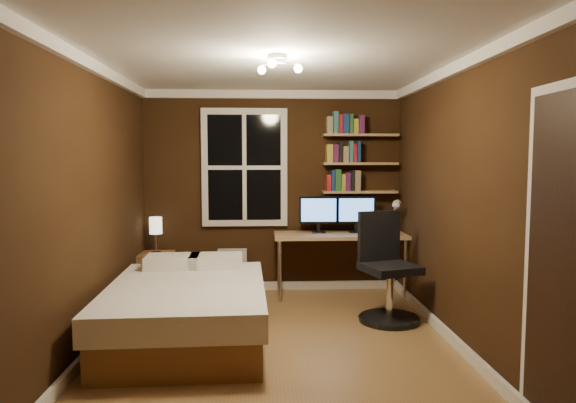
{
  "coord_description": "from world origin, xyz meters",
  "views": [
    {
      "loc": [
        -0.12,
        -4.33,
        1.66
      ],
      "look_at": [
        0.11,
        0.45,
        1.26
      ],
      "focal_mm": 32.0,
      "sensor_mm": 36.0,
      "label": 1
    }
  ],
  "objects_px": {
    "bed": "(187,310)",
    "desk": "(340,239)",
    "desk_lamp": "(395,216)",
    "monitor_right": "(356,214)",
    "nightstand": "(157,274)",
    "radiator": "(232,270)",
    "monitor_left": "(319,215)",
    "office_chair": "(387,278)",
    "bedside_lamp": "(156,235)"
  },
  "relations": [
    {
      "from": "bed",
      "to": "desk",
      "type": "height_order",
      "value": "desk"
    },
    {
      "from": "desk_lamp",
      "to": "monitor_right",
      "type": "bearing_deg",
      "value": 158.62
    },
    {
      "from": "bed",
      "to": "desk",
      "type": "bearing_deg",
      "value": 40.34
    },
    {
      "from": "nightstand",
      "to": "monitor_right",
      "type": "distance_m",
      "value": 2.53
    },
    {
      "from": "nightstand",
      "to": "radiator",
      "type": "height_order",
      "value": "radiator"
    },
    {
      "from": "radiator",
      "to": "monitor_right",
      "type": "relative_size",
      "value": 1.12
    },
    {
      "from": "monitor_left",
      "to": "office_chair",
      "type": "height_order",
      "value": "monitor_left"
    },
    {
      "from": "bed",
      "to": "radiator",
      "type": "bearing_deg",
      "value": 77.61
    },
    {
      "from": "nightstand",
      "to": "desk_lamp",
      "type": "distance_m",
      "value": 2.96
    },
    {
      "from": "monitor_left",
      "to": "office_chair",
      "type": "bearing_deg",
      "value": -61.12
    },
    {
      "from": "bedside_lamp",
      "to": "monitor_right",
      "type": "height_order",
      "value": "monitor_right"
    },
    {
      "from": "office_chair",
      "to": "monitor_left",
      "type": "bearing_deg",
      "value": 101.05
    },
    {
      "from": "radiator",
      "to": "monitor_right",
      "type": "height_order",
      "value": "monitor_right"
    },
    {
      "from": "bedside_lamp",
      "to": "desk_lamp",
      "type": "relative_size",
      "value": 0.99
    },
    {
      "from": "monitor_left",
      "to": "radiator",
      "type": "bearing_deg",
      "value": 172.68
    },
    {
      "from": "desk",
      "to": "desk_lamp",
      "type": "distance_m",
      "value": 0.71
    },
    {
      "from": "bedside_lamp",
      "to": "desk",
      "type": "relative_size",
      "value": 0.27
    },
    {
      "from": "bedside_lamp",
      "to": "radiator",
      "type": "xyz_separation_m",
      "value": [
        0.91,
        0.15,
        -0.47
      ]
    },
    {
      "from": "monitor_left",
      "to": "desk_lamp",
      "type": "height_order",
      "value": "monitor_left"
    },
    {
      "from": "bed",
      "to": "desk_lamp",
      "type": "height_order",
      "value": "desk_lamp"
    },
    {
      "from": "monitor_right",
      "to": "office_chair",
      "type": "xyz_separation_m",
      "value": [
        0.13,
        -1.07,
        -0.54
      ]
    },
    {
      "from": "office_chair",
      "to": "monitor_right",
      "type": "bearing_deg",
      "value": 79.03
    },
    {
      "from": "desk",
      "to": "monitor_left",
      "type": "xyz_separation_m",
      "value": [
        -0.25,
        0.08,
        0.28
      ]
    },
    {
      "from": "desk",
      "to": "monitor_left",
      "type": "height_order",
      "value": "monitor_left"
    },
    {
      "from": "bedside_lamp",
      "to": "desk_lamp",
      "type": "height_order",
      "value": "desk_lamp"
    },
    {
      "from": "nightstand",
      "to": "desk",
      "type": "bearing_deg",
      "value": -7.14
    },
    {
      "from": "monitor_right",
      "to": "desk_lamp",
      "type": "distance_m",
      "value": 0.47
    },
    {
      "from": "bedside_lamp",
      "to": "desk",
      "type": "distance_m",
      "value": 2.22
    },
    {
      "from": "nightstand",
      "to": "desk_lamp",
      "type": "bearing_deg",
      "value": -8.6
    },
    {
      "from": "monitor_left",
      "to": "bed",
      "type": "bearing_deg",
      "value": -131.23
    },
    {
      "from": "desk",
      "to": "monitor_left",
      "type": "distance_m",
      "value": 0.39
    },
    {
      "from": "nightstand",
      "to": "bedside_lamp",
      "type": "distance_m",
      "value": 0.48
    },
    {
      "from": "radiator",
      "to": "monitor_left",
      "type": "distance_m",
      "value": 1.28
    },
    {
      "from": "bedside_lamp",
      "to": "radiator",
      "type": "distance_m",
      "value": 1.03
    },
    {
      "from": "bedside_lamp",
      "to": "desk_lamp",
      "type": "xyz_separation_m",
      "value": [
        2.87,
        -0.16,
        0.23
      ]
    },
    {
      "from": "nightstand",
      "to": "office_chair",
      "type": "relative_size",
      "value": 0.47
    },
    {
      "from": "radiator",
      "to": "desk_lamp",
      "type": "bearing_deg",
      "value": -8.94
    },
    {
      "from": "radiator",
      "to": "desk",
      "type": "xyz_separation_m",
      "value": [
        1.32,
        -0.22,
        0.43
      ]
    },
    {
      "from": "radiator",
      "to": "bedside_lamp",
      "type": "bearing_deg",
      "value": -170.76
    },
    {
      "from": "bedside_lamp",
      "to": "desk",
      "type": "xyz_separation_m",
      "value": [
        2.22,
        -0.07,
        -0.05
      ]
    },
    {
      "from": "radiator",
      "to": "desk_lamp",
      "type": "relative_size",
      "value": 1.22
    },
    {
      "from": "nightstand",
      "to": "office_chair",
      "type": "xyz_separation_m",
      "value": [
        2.56,
        -1.06,
        0.18
      ]
    },
    {
      "from": "bedside_lamp",
      "to": "radiator",
      "type": "relative_size",
      "value": 0.81
    },
    {
      "from": "bed",
      "to": "nightstand",
      "type": "height_order",
      "value": "bed"
    },
    {
      "from": "office_chair",
      "to": "desk",
      "type": "bearing_deg",
      "value": 90.92
    },
    {
      "from": "bedside_lamp",
      "to": "monitor_left",
      "type": "relative_size",
      "value": 0.91
    },
    {
      "from": "desk",
      "to": "monitor_left",
      "type": "bearing_deg",
      "value": 162.63
    },
    {
      "from": "monitor_right",
      "to": "office_chair",
      "type": "relative_size",
      "value": 0.43
    },
    {
      "from": "monitor_right",
      "to": "bedside_lamp",
      "type": "bearing_deg",
      "value": -179.74
    },
    {
      "from": "monitor_left",
      "to": "bedside_lamp",
      "type": "bearing_deg",
      "value": -179.68
    }
  ]
}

